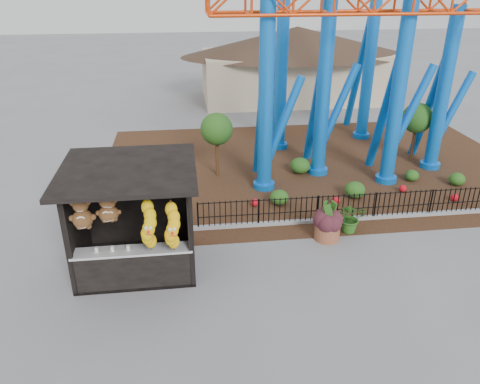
{
  "coord_description": "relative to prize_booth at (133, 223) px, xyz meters",
  "views": [
    {
      "loc": [
        -1.52,
        -10.45,
        7.65
      ],
      "look_at": [
        -0.01,
        1.5,
        2.0
      ],
      "focal_mm": 35.0,
      "sensor_mm": 36.0,
      "label": 1
    }
  ],
  "objects": [
    {
      "name": "picket_fence",
      "position": [
        7.9,
        2.1,
        -1.03
      ],
      "size": [
        12.2,
        0.06,
        1.0
      ],
      "primitive_type": null,
      "color": "black",
      "rests_on": "ground"
    },
    {
      "name": "planter_foliage",
      "position": [
        5.82,
        1.01,
        -0.65
      ],
      "size": [
        0.7,
        0.7,
        0.64
      ],
      "primitive_type": "ellipsoid",
      "color": "#37161D",
      "rests_on": "terracotta_planter"
    },
    {
      "name": "potted_plant",
      "position": [
        6.69,
        1.38,
        -1.01
      ],
      "size": [
        1.08,
        0.99,
        1.03
      ],
      "primitive_type": "imported",
      "rotation": [
        0.0,
        0.0,
        -0.22
      ],
      "color": "#1C5D1B",
      "rests_on": "ground"
    },
    {
      "name": "pavilion",
      "position": [
        9.0,
        19.1,
        1.53
      ],
      "size": [
        15.0,
        15.0,
        4.8
      ],
      "color": "#BFAD8C",
      "rests_on": "ground"
    },
    {
      "name": "ground",
      "position": [
        3.0,
        -0.9,
        -1.53
      ],
      "size": [
        120.0,
        120.0,
        0.0
      ],
      "primitive_type": "plane",
      "color": "slate",
      "rests_on": "ground"
    },
    {
      "name": "roller_coaster",
      "position": [
        8.12,
        7.32,
        4.91
      ],
      "size": [
        11.0,
        6.37,
        10.82
      ],
      "color": "blue",
      "rests_on": "ground"
    },
    {
      "name": "curb",
      "position": [
        7.0,
        2.1,
        -1.47
      ],
      "size": [
        18.0,
        0.18,
        0.12
      ],
      "primitive_type": "cube",
      "color": "gray",
      "rests_on": "ground"
    },
    {
      "name": "landscaping",
      "position": [
        7.65,
        4.73,
        -1.23
      ],
      "size": [
        8.69,
        3.88,
        0.66
      ],
      "color": "#234C16",
      "rests_on": "mulch_bed"
    },
    {
      "name": "terracotta_planter",
      "position": [
        5.82,
        1.01,
        -1.25
      ],
      "size": [
        1.05,
        1.05,
        0.56
      ],
      "primitive_type": "cylinder",
      "rotation": [
        0.0,
        0.0,
        0.43
      ],
      "color": "brown",
      "rests_on": "ground"
    },
    {
      "name": "prize_booth",
      "position": [
        0.0,
        0.0,
        0.0
      ],
      "size": [
        3.5,
        3.4,
        3.12
      ],
      "color": "black",
      "rests_on": "ground"
    },
    {
      "name": "mulch_bed",
      "position": [
        7.0,
        7.1,
        -1.52
      ],
      "size": [
        18.0,
        12.0,
        0.02
      ],
      "primitive_type": "cube",
      "color": "#331E11",
      "rests_on": "ground"
    }
  ]
}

